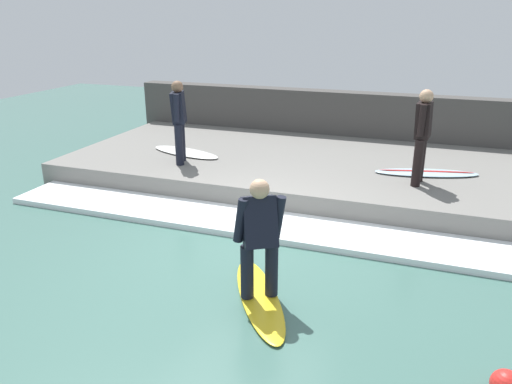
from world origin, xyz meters
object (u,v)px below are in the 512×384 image
object	(u,v)px
surfboard_riding	(259,297)
surfboard_waiting_far	(426,173)
surfboard_waiting_near	(186,152)
surfer_waiting_far	(422,132)
surfer_waiting_near	(179,118)
surfer_riding	(259,233)

from	to	relation	value
surfboard_riding	surfboard_waiting_far	bearing A→B (deg)	-21.19
surfboard_waiting_near	surfboard_waiting_far	size ratio (longest dim) A/B	0.93
surfer_waiting_far	surfboard_waiting_far	size ratio (longest dim) A/B	0.84
surfer_waiting_near	surfboard_waiting_near	distance (m)	1.13
surfboard_waiting_near	surfboard_waiting_far	bearing A→B (deg)	-87.41
surfboard_waiting_near	surfer_waiting_far	bearing A→B (deg)	-94.64
surfer_waiting_near	surfboard_riding	bearing A→B (deg)	-140.81
surfboard_riding	surfboard_waiting_far	xyz separation A→B (m)	(4.51, -1.75, 0.43)
surfer_waiting_far	surfboard_riding	bearing A→B (deg)	157.64
surfer_riding	surfboard_waiting_near	xyz separation A→B (m)	(4.29, 3.20, -0.43)
surfer_waiting_near	surfer_waiting_far	size ratio (longest dim) A/B	0.98
surfboard_waiting_near	surfboard_waiting_far	xyz separation A→B (m)	(0.22, -4.95, 0.00)
surfboard_riding	surfboard_waiting_near	world-z (taller)	surfboard_waiting_near
surfer_riding	surfboard_waiting_far	xyz separation A→B (m)	(4.51, -1.75, -0.43)
surfboard_waiting_near	surfboard_riding	bearing A→B (deg)	-143.26
surfboard_riding	surfer_waiting_far	xyz separation A→B (m)	(3.90, -1.60, 1.34)
surfboard_riding	surfer_waiting_near	xyz separation A→B (m)	(3.63, 2.96, 1.32)
surfboard_waiting_far	surfboard_waiting_near	bearing A→B (deg)	92.59
surfer_riding	surfboard_riding	bearing A→B (deg)	14.04
surfer_riding	surfer_waiting_far	distance (m)	4.24
surfboard_riding	surfer_waiting_near	world-z (taller)	surfer_waiting_near
surfboard_waiting_near	surfboard_waiting_far	distance (m)	4.95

